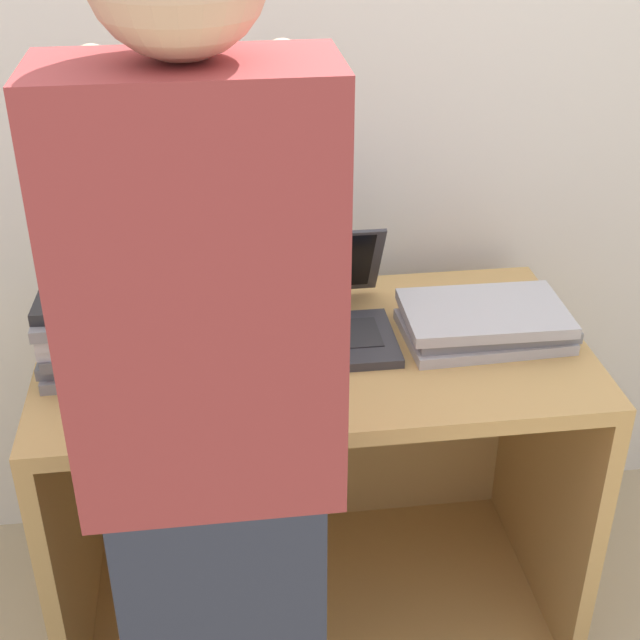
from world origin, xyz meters
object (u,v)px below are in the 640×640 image
Objects in this scene: laptop_open at (311,315)px; person at (213,460)px; laptop_stack_left at (129,323)px; laptop_stack_right at (485,321)px.

person reaches higher than laptop_open.
laptop_open reaches higher than laptop_stack_left.
laptop_stack_right is at bearing -8.86° from laptop_open.
laptop_open is 0.20× the size of person.
laptop_open is at bearing 68.06° from person.
person is at bearing -111.94° from laptop_open.
laptop_stack_left is 1.00× the size of laptop_stack_right.
person reaches higher than laptop_stack_left.
laptop_open is at bearing 8.08° from laptop_stack_left.
person is (0.16, -0.50, 0.02)m from laptop_stack_left.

